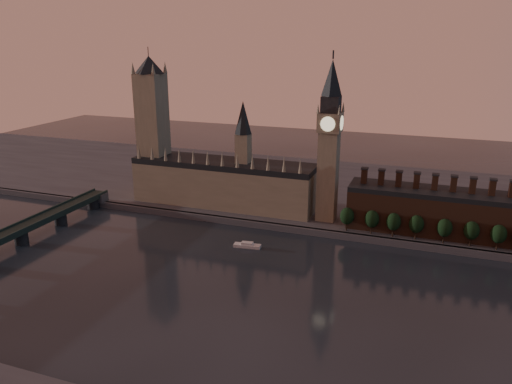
% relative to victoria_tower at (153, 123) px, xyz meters
% --- Properties ---
extents(ground, '(900.00, 900.00, 0.00)m').
position_rel_victoria_tower_xyz_m(ground, '(120.00, -115.00, -59.09)').
color(ground, black).
rests_on(ground, ground).
extents(north_bank, '(900.00, 182.00, 4.00)m').
position_rel_victoria_tower_xyz_m(north_bank, '(120.00, 63.04, -57.09)').
color(north_bank, '#4B4B50').
rests_on(north_bank, ground).
extents(palace_of_westminster, '(130.00, 30.30, 74.00)m').
position_rel_victoria_tower_xyz_m(palace_of_westminster, '(55.59, -0.09, -37.46)').
color(palace_of_westminster, gray).
rests_on(palace_of_westminster, north_bank).
extents(victoria_tower, '(24.00, 24.00, 108.00)m').
position_rel_victoria_tower_xyz_m(victoria_tower, '(0.00, 0.00, 0.00)').
color(victoria_tower, gray).
rests_on(victoria_tower, north_bank).
extents(big_ben, '(15.00, 15.00, 107.00)m').
position_rel_victoria_tower_xyz_m(big_ben, '(130.00, -5.00, -2.26)').
color(big_ben, gray).
rests_on(big_ben, north_bank).
extents(chimney_block, '(110.00, 25.00, 37.00)m').
position_rel_victoria_tower_xyz_m(chimney_block, '(200.00, -5.00, -41.27)').
color(chimney_block, '#4A2B1C').
rests_on(chimney_block, north_bank).
extents(embankment_tree_0, '(8.60, 8.60, 14.88)m').
position_rel_victoria_tower_xyz_m(embankment_tree_0, '(146.18, -20.58, -45.62)').
color(embankment_tree_0, black).
rests_on(embankment_tree_0, north_bank).
extents(embankment_tree_1, '(8.60, 8.60, 14.88)m').
position_rel_victoria_tower_xyz_m(embankment_tree_1, '(161.27, -20.64, -45.62)').
color(embankment_tree_1, black).
rests_on(embankment_tree_1, north_bank).
extents(embankment_tree_2, '(8.60, 8.60, 14.88)m').
position_rel_victoria_tower_xyz_m(embankment_tree_2, '(174.03, -21.04, -45.62)').
color(embankment_tree_2, black).
rests_on(embankment_tree_2, north_bank).
extents(embankment_tree_3, '(8.60, 8.60, 14.88)m').
position_rel_victoria_tower_xyz_m(embankment_tree_3, '(187.05, -20.30, -45.62)').
color(embankment_tree_3, black).
rests_on(embankment_tree_3, north_bank).
extents(embankment_tree_4, '(8.60, 8.60, 14.88)m').
position_rel_victoria_tower_xyz_m(embankment_tree_4, '(202.63, -21.01, -45.62)').
color(embankment_tree_4, black).
rests_on(embankment_tree_4, north_bank).
extents(embankment_tree_5, '(8.60, 8.60, 14.88)m').
position_rel_victoria_tower_xyz_m(embankment_tree_5, '(217.03, -20.22, -45.62)').
color(embankment_tree_5, black).
rests_on(embankment_tree_5, north_bank).
extents(embankment_tree_6, '(8.60, 8.60, 14.88)m').
position_rel_victoria_tower_xyz_m(embankment_tree_6, '(231.04, -20.72, -45.62)').
color(embankment_tree_6, black).
rests_on(embankment_tree_6, north_bank).
extents(river_boat, '(16.43, 6.54, 3.20)m').
position_rel_victoria_tower_xyz_m(river_boat, '(94.41, -57.03, -57.86)').
color(river_boat, silver).
rests_on(river_boat, ground).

